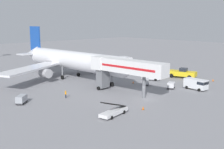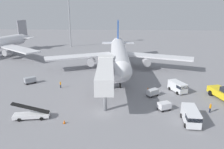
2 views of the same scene
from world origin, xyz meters
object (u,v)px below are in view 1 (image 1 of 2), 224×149
service_van_near_center (152,75)px  baggage_cart_far_left (171,85)px  ground_crew_worker_foreground (191,80)px  baggage_cart_near_left (146,82)px  safety_cone_bravo (213,80)px  jet_bridge (123,68)px  safety_cone_alpha (143,108)px  airplane_at_gate (72,60)px  pushback_tug (182,73)px  ground_crew_worker_midground (66,94)px  safety_cone_charlie (133,82)px  baggage_cart_rear_left (21,99)px  service_van_outer_right (196,84)px  belt_loader_truck (114,111)px

service_van_near_center → baggage_cart_far_left: service_van_near_center is taller
baggage_cart_far_left → ground_crew_worker_foreground: (7.82, -0.49, 0.15)m
baggage_cart_near_left → safety_cone_bravo: size_ratio=3.99×
jet_bridge → safety_cone_alpha: size_ratio=28.44×
jet_bridge → baggage_cart_far_left: 12.74m
airplane_at_gate → pushback_tug: (21.60, -20.10, -3.60)m
baggage_cart_near_left → ground_crew_worker_foreground: bearing=-36.6°
airplane_at_gate → jet_bridge: 20.85m
ground_crew_worker_midground → safety_cone_charlie: size_ratio=2.54×
baggage_cart_rear_left → baggage_cart_near_left: bearing=-12.1°
service_van_outer_right → safety_cone_alpha: 20.01m
service_van_outer_right → safety_cone_bravo: bearing=8.3°
safety_cone_bravo → baggage_cart_near_left: bearing=150.0°
airplane_at_gate → baggage_cart_far_left: (8.85, -25.38, -4.04)m
jet_bridge → baggage_cart_rear_left: 21.08m
service_van_outer_right → baggage_cart_near_left: bearing=113.5°
ground_crew_worker_midground → service_van_outer_right: bearing=-29.7°
ground_crew_worker_foreground → belt_loader_truck: bearing=-172.7°
pushback_tug → baggage_cart_rear_left: size_ratio=2.79×
airplane_at_gate → baggage_cart_near_left: size_ratio=16.19×
airplane_at_gate → belt_loader_truck: size_ratio=7.32×
baggage_cart_rear_left → baggage_cart_far_left: bearing=-22.5°
baggage_cart_near_left → safety_cone_bravo: bearing=-30.0°
belt_loader_truck → safety_cone_charlie: size_ratio=9.50×
belt_loader_truck → baggage_cart_rear_left: 18.37m
service_van_outer_right → baggage_cart_rear_left: 37.27m
airplane_at_gate → ground_crew_worker_foreground: airplane_at_gate is taller
service_van_outer_right → baggage_cart_near_left: service_van_outer_right is taller
service_van_near_center → safety_cone_charlie: 6.49m
jet_bridge → service_van_near_center: 16.52m
airplane_at_gate → ground_crew_worker_midground: bearing=-129.9°
ground_crew_worker_foreground → airplane_at_gate: bearing=122.8°
baggage_cart_far_left → safety_cone_bravo: baggage_cart_far_left is taller
service_van_outer_right → ground_crew_worker_midground: (-25.10, 14.34, -0.48)m
safety_cone_charlie → ground_crew_worker_midground: bearing=179.3°
safety_cone_bravo → safety_cone_charlie: (-16.30, 12.50, -0.02)m
airplane_at_gate → belt_loader_truck: (-13.56, -29.74, -4.10)m
jet_bridge → safety_cone_bravo: jet_bridge is taller
ground_crew_worker_midground → safety_cone_charlie: (19.82, -0.24, -0.54)m
baggage_cart_near_left → ground_crew_worker_foreground: 11.35m
ground_crew_worker_midground → safety_cone_alpha: bearing=-71.7°
pushback_tug → safety_cone_charlie: pushback_tug is taller
jet_bridge → service_van_near_center: size_ratio=3.71×
belt_loader_truck → baggage_cart_rear_left: (-7.50, 16.76, 0.12)m
service_van_near_center → baggage_cart_rear_left: 34.55m
airplane_at_gate → safety_cone_alpha: airplane_at_gate is taller
pushback_tug → baggage_cart_rear_left: (-42.67, 7.13, -0.38)m
baggage_cart_rear_left → safety_cone_charlie: bearing=-5.5°
baggage_cart_rear_left → baggage_cart_near_left: (28.63, -6.13, -0.03)m
pushback_tug → safety_cone_bravo: size_ratio=11.62×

